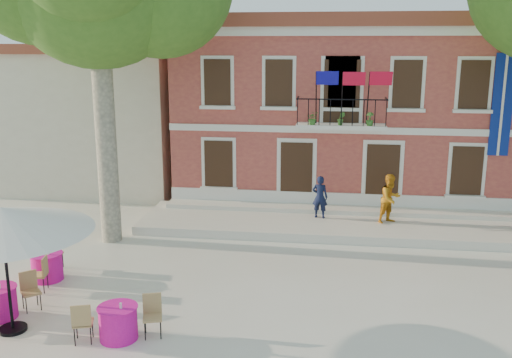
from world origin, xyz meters
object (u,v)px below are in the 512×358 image
at_px(pedestrian_orange, 390,199).
at_px(cafe_table_2, 47,265).
at_px(patio_umbrella, 1,220).
at_px(pedestrian_navy, 320,197).
at_px(cafe_table_1, 118,321).

xyz_separation_m(pedestrian_orange, cafe_table_2, (-9.79, -5.65, -0.75)).
distance_m(patio_umbrella, cafe_table_2, 3.66).
xyz_separation_m(pedestrian_navy, cafe_table_2, (-7.35, -5.91, -0.65)).
height_order(cafe_table_1, cafe_table_2, same).
bearing_deg(cafe_table_1, pedestrian_navy, 64.43).
bearing_deg(pedestrian_orange, patio_umbrella, -174.49).
distance_m(pedestrian_navy, cafe_table_1, 9.75).
bearing_deg(pedestrian_navy, pedestrian_orange, -174.90).
height_order(patio_umbrella, cafe_table_2, patio_umbrella).
bearing_deg(pedestrian_orange, pedestrian_navy, 136.70).
height_order(pedestrian_navy, cafe_table_1, pedestrian_navy).
bearing_deg(cafe_table_2, pedestrian_navy, 38.76).
bearing_deg(cafe_table_1, pedestrian_orange, 52.08).
bearing_deg(pedestrian_orange, cafe_table_2, 172.72).
distance_m(pedestrian_navy, pedestrian_orange, 2.45).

